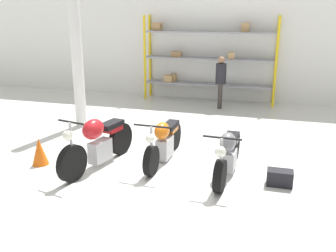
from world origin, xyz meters
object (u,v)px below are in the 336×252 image
at_px(motorcycle_grey, 228,154).
at_px(person_browsing, 221,78).
at_px(shelving_rack, 206,57).
at_px(toolbox, 280,178).
at_px(traffic_cone, 40,151).
at_px(motorcycle_orange, 164,141).
at_px(motorcycle_red, 98,142).

xyz_separation_m(motorcycle_grey, person_browsing, (-0.84, 4.84, 0.52)).
distance_m(shelving_rack, motorcycle_grey, 5.98).
relative_size(person_browsing, toolbox, 3.60).
bearing_deg(traffic_cone, motorcycle_grey, 8.69).
bearing_deg(motorcycle_grey, toolbox, 79.03).
relative_size(motorcycle_orange, motorcycle_grey, 0.99).
relative_size(motorcycle_grey, person_browsing, 1.32).
height_order(shelving_rack, motorcycle_orange, shelving_rack).
bearing_deg(shelving_rack, motorcycle_orange, -88.29).
bearing_deg(traffic_cone, toolbox, 4.03).
relative_size(motorcycle_red, motorcycle_orange, 1.04).
relative_size(shelving_rack, traffic_cone, 7.82).
bearing_deg(shelving_rack, motorcycle_red, -99.17).
distance_m(motorcycle_grey, person_browsing, 4.94).
height_order(person_browsing, toolbox, person_browsing).
xyz_separation_m(motorcycle_grey, toolbox, (0.93, -0.23, -0.26)).
height_order(motorcycle_red, motorcycle_orange, motorcycle_red).
xyz_separation_m(shelving_rack, person_browsing, (0.64, -0.86, -0.51)).
bearing_deg(person_browsing, motorcycle_red, 67.36).
bearing_deg(person_browsing, traffic_cone, 57.50).
height_order(toolbox, traffic_cone, traffic_cone).
bearing_deg(motorcycle_grey, traffic_cone, -78.36).
bearing_deg(person_browsing, toolbox, 103.98).
relative_size(motorcycle_red, traffic_cone, 3.89).
relative_size(toolbox, traffic_cone, 0.80).
height_order(motorcycle_orange, motorcycle_grey, motorcycle_grey).
relative_size(shelving_rack, person_browsing, 2.71).
height_order(shelving_rack, person_browsing, shelving_rack).
height_order(shelving_rack, motorcycle_grey, shelving_rack).
bearing_deg(motorcycle_orange, person_browsing, 175.95).
bearing_deg(motorcycle_orange, motorcycle_red, -58.28).
xyz_separation_m(shelving_rack, motorcycle_red, (-0.97, -6.02, -0.94)).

